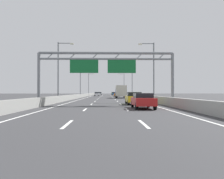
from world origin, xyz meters
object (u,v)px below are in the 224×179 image
(sign_gantry, at_px, (105,65))
(white_car, at_px, (97,94))
(streetlamp_right_far, at_px, (131,79))
(streetlamp_left_mid, at_px, (60,68))
(blue_car, at_px, (114,94))
(box_truck, at_px, (121,91))
(orange_car, at_px, (117,94))
(streetlamp_left_distant, at_px, (89,83))
(green_car, at_px, (113,93))
(streetlamp_right_mid, at_px, (152,68))
(streetlamp_left_far, at_px, (81,79))
(yellow_car, at_px, (134,98))
(streetlamp_right_distant, at_px, (124,83))
(red_car, at_px, (143,100))
(silver_car, at_px, (100,93))

(sign_gantry, height_order, white_car, sign_gantry)
(streetlamp_right_far, bearing_deg, streetlamp_left_mid, -114.97)
(blue_car, distance_m, box_truck, 51.24)
(streetlamp_left_mid, bearing_deg, orange_car, 75.40)
(white_car, bearing_deg, streetlamp_right_far, -59.15)
(streetlamp_left_mid, xyz_separation_m, streetlamp_left_distant, (0.00, 64.13, 0.00))
(green_car, bearing_deg, streetlamp_left_mid, -96.91)
(streetlamp_right_mid, height_order, streetlamp_right_far, same)
(blue_car, bearing_deg, green_car, 89.94)
(sign_gantry, relative_size, green_car, 3.56)
(streetlamp_right_mid, xyz_separation_m, streetlamp_right_far, (0.00, 32.06, 0.00))
(streetlamp_left_far, bearing_deg, streetlamp_left_distant, 90.00)
(streetlamp_left_mid, relative_size, blue_car, 2.29)
(streetlamp_left_far, relative_size, yellow_car, 2.17)
(streetlamp_right_distant, relative_size, green_car, 2.06)
(streetlamp_right_mid, bearing_deg, sign_gantry, -128.24)
(streetlamp_right_mid, bearing_deg, box_truck, 100.19)
(streetlamp_left_mid, bearing_deg, sign_gantry, -52.41)
(streetlamp_right_distant, relative_size, blue_car, 2.29)
(sign_gantry, xyz_separation_m, green_car, (3.83, 102.07, -4.05))
(streetlamp_right_far, bearing_deg, red_car, -94.83)
(orange_car, height_order, green_car, orange_car)
(streetlamp_left_distant, xyz_separation_m, silver_car, (4.10, 22.01, -4.65))
(silver_car, bearing_deg, streetlamp_left_distant, -100.56)
(white_car, relative_size, blue_car, 1.07)
(green_car, bearing_deg, blue_car, -90.06)
(orange_car, height_order, yellow_car, yellow_car)
(streetlamp_left_far, relative_size, streetlamp_right_far, 1.00)
(white_car, relative_size, red_car, 1.04)
(streetlamp_right_far, relative_size, yellow_car, 2.17)
(streetlamp_left_far, height_order, white_car, streetlamp_left_far)
(streetlamp_right_mid, distance_m, box_truck, 21.90)
(sign_gantry, xyz_separation_m, streetlamp_left_distant, (-7.38, 73.71, 0.58))
(streetlamp_left_far, xyz_separation_m, box_truck, (11.11, -10.82, -3.72))
(sign_gantry, bearing_deg, streetlamp_right_far, 79.72)
(streetlamp_right_far, distance_m, box_truck, 12.06)
(streetlamp_left_far, height_order, orange_car, streetlamp_left_far)
(streetlamp_right_far, bearing_deg, yellow_car, -95.65)
(red_car, bearing_deg, streetlamp_left_distant, 97.66)
(streetlamp_right_far, xyz_separation_m, blue_car, (-3.74, 40.41, -4.66))
(streetlamp_left_distant, distance_m, white_car, 14.88)
(yellow_car, bearing_deg, streetlamp_right_mid, 65.93)
(orange_car, relative_size, silver_car, 1.08)
(red_car, bearing_deg, white_car, 95.92)
(streetlamp_right_far, bearing_deg, green_car, 93.52)
(yellow_car, bearing_deg, silver_car, 94.05)
(streetlamp_left_mid, distance_m, streetlamp_left_distant, 64.13)
(streetlamp_right_mid, xyz_separation_m, streetlamp_left_distant, (-14.93, 64.13, 0.00))
(streetlamp_left_distant, bearing_deg, blue_car, 36.73)
(sign_gantry, height_order, box_truck, sign_gantry)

